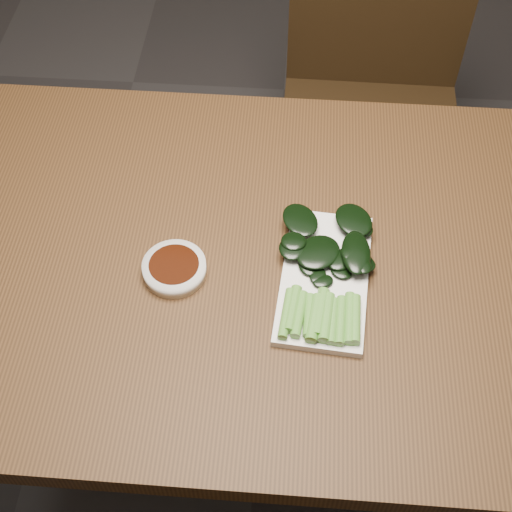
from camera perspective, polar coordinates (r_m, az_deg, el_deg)
The scene contains 6 objects.
ground at distance 1.85m, azimuth 0.07°, elevation -14.15°, with size 6.00×6.00×0.00m, color #333030.
table at distance 1.25m, azimuth 0.10°, elevation -1.86°, with size 1.40×0.80×0.75m.
chair_far at distance 1.89m, azimuth 9.28°, elevation 12.24°, with size 0.46×0.46×0.89m.
sauce_bowl at distance 1.17m, azimuth -6.54°, elevation -1.00°, with size 0.10×0.10×0.03m.
serving_plate at distance 1.16m, azimuth 5.51°, elevation -1.81°, with size 0.16×0.28×0.01m.
gai_lan at distance 1.14m, azimuth 5.89°, elevation -1.42°, with size 0.17×0.28×0.03m.
Camera 1 is at (0.05, -0.72, 1.70)m, focal length 50.00 mm.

